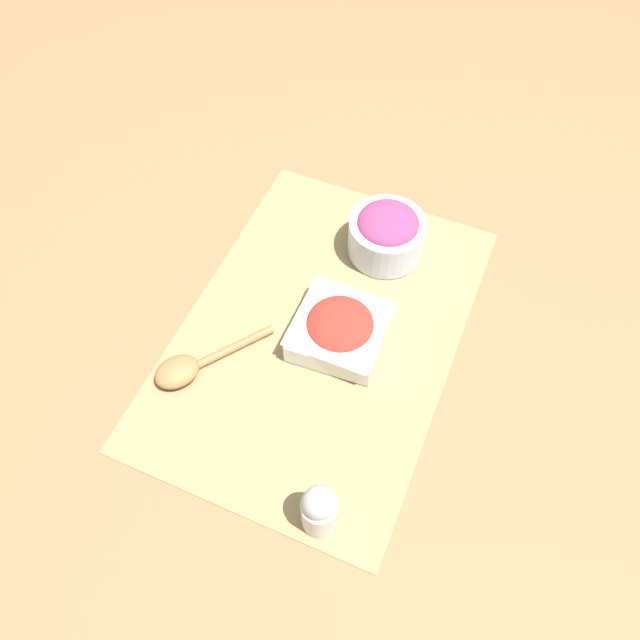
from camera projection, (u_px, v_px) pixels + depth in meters
The scene contains 6 objects.
ground_plane at pixel (320, 333), 0.91m from camera, with size 3.00×3.00×0.00m, color olive.
placemat at pixel (320, 332), 0.91m from camera, with size 0.57×0.39×0.00m.
tomato_bowl at pixel (339, 331), 0.88m from camera, with size 0.13×0.13×0.05m.
onion_bowl at pixel (387, 233), 0.96m from camera, with size 0.12×0.12×0.08m.
wooden_spoon at pixel (187, 367), 0.86m from camera, with size 0.16×0.13×0.03m.
pepper_shaker at pixel (319, 509), 0.73m from camera, with size 0.04×0.04×0.09m.
Camera 1 is at (0.44, 0.19, 0.78)m, focal length 35.00 mm.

